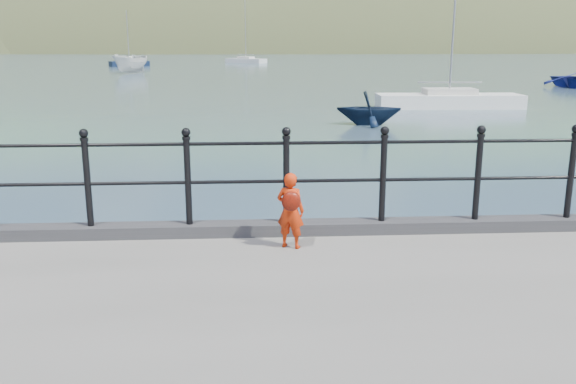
{
  "coord_description": "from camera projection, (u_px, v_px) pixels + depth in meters",
  "views": [
    {
      "loc": [
        0.18,
        -7.42,
        3.35
      ],
      "look_at": [
        0.62,
        -0.2,
        1.55
      ],
      "focal_mm": 38.0,
      "sensor_mm": 36.0,
      "label": 1
    }
  ],
  "objects": [
    {
      "name": "child",
      "position": [
        291.0,
        210.0,
        7.01
      ],
      "size": [
        0.38,
        0.35,
        0.89
      ],
      "rotation": [
        0.0,
        0.0,
        2.74
      ],
      "color": "red",
      "rests_on": "quay"
    },
    {
      "name": "launch_white",
      "position": [
        131.0,
        64.0,
        64.05
      ],
      "size": [
        4.08,
        5.52,
        2.01
      ],
      "primitive_type": "imported",
      "rotation": [
        0.0,
        0.0,
        -0.47
      ],
      "color": "silver",
      "rests_on": "ground"
    },
    {
      "name": "far_shore",
      "position": [
        345.0,
        106.0,
        247.59
      ],
      "size": [
        830.0,
        200.0,
        156.0
      ],
      "color": "#333A21",
      "rests_on": "ground"
    },
    {
      "name": "ground",
      "position": [
        240.0,
        304.0,
        7.99
      ],
      "size": [
        600.0,
        600.0,
        0.0
      ],
      "primitive_type": "plane",
      "color": "#2D4251",
      "rests_on": "ground"
    },
    {
      "name": "sailboat_deep",
      "position": [
        246.0,
        61.0,
        93.58
      ],
      "size": [
        6.51,
        5.84,
        9.9
      ],
      "rotation": [
        0.0,
        0.0,
        -0.69
      ],
      "color": "silver",
      "rests_on": "ground"
    },
    {
      "name": "sailboat_near",
      "position": [
        449.0,
        101.0,
        31.13
      ],
      "size": [
        7.37,
        2.31,
        9.88
      ],
      "rotation": [
        0.0,
        0.0,
        -0.04
      ],
      "color": "white",
      "rests_on": "ground"
    },
    {
      "name": "sailboat_left",
      "position": [
        129.0,
        64.0,
        81.9
      ],
      "size": [
        5.29,
        3.92,
        7.47
      ],
      "rotation": [
        0.0,
        0.0,
        0.51
      ],
      "color": "#0E1A32",
      "rests_on": "ground"
    },
    {
      "name": "railing",
      "position": [
        237.0,
        170.0,
        7.4
      ],
      "size": [
        18.11,
        0.11,
        1.2
      ],
      "color": "black",
      "rests_on": "kerb"
    },
    {
      "name": "launch_navy",
      "position": [
        369.0,
        108.0,
        24.79
      ],
      "size": [
        2.84,
        2.53,
        1.37
      ],
      "primitive_type": "imported",
      "rotation": [
        0.0,
        0.0,
        1.45
      ],
      "color": "black",
      "rests_on": "ground"
    },
    {
      "name": "kerb",
      "position": [
        238.0,
        229.0,
        7.58
      ],
      "size": [
        60.0,
        0.3,
        0.15
      ],
      "primitive_type": "cube",
      "color": "#28282B",
      "rests_on": "quay"
    }
  ]
}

